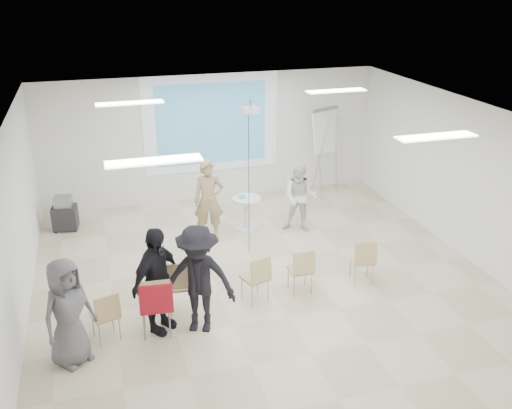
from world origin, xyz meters
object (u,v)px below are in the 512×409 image
object	(u,v)px
player_right	(300,194)
chair_right_inner	(302,268)
av_cart	(65,214)
chair_left_inner	(181,282)
audience_outer	(67,306)
flipchart_easel	(325,131)
audience_mid	(198,273)
pedestal_table	(247,211)
audience_left	(156,273)
player_left	(209,195)
chair_far_left	(106,313)
chair_right_far	(364,258)
chair_left_mid	(155,302)
laptop	(181,282)
chair_center	(257,275)

from	to	relation	value
player_right	chair_right_inner	xyz separation A→B (m)	(-0.87, -2.43, -0.35)
chair_right_inner	av_cart	xyz separation A→B (m)	(-3.92, 3.89, -0.15)
chair_left_inner	av_cart	distance (m)	4.34
audience_outer	flipchart_easel	bearing A→B (deg)	3.65
audience_mid	pedestal_table	bearing A→B (deg)	86.59
pedestal_table	flipchart_easel	size ratio (longest dim) A/B	0.35
audience_left	pedestal_table	bearing A→B (deg)	11.66
player_left	flipchart_easel	distance (m)	3.80
player_left	chair_far_left	xyz separation A→B (m)	(-2.21, -3.06, -0.48)
chair_right_inner	player_right	bearing A→B (deg)	71.11
chair_right_far	audience_outer	xyz separation A→B (m)	(-4.91, -0.83, 0.40)
audience_left	av_cart	size ratio (longest dim) A/B	2.61
chair_left_inner	chair_right_far	bearing A→B (deg)	6.47
audience_left	chair_left_mid	bearing A→B (deg)	-153.73
player_right	chair_right_far	world-z (taller)	player_right
chair_far_left	chair_right_far	bearing A→B (deg)	-10.75
player_left	laptop	world-z (taller)	player_left
laptop	audience_mid	size ratio (longest dim) A/B	0.18
audience_left	flipchart_easel	xyz separation A→B (m)	(4.72, 4.81, 0.59)
audience_left	audience_outer	size ratio (longest dim) A/B	1.09
chair_left_mid	audience_outer	xyz separation A→B (m)	(-1.22, -0.28, 0.31)
chair_left_mid	chair_right_inner	bearing A→B (deg)	17.02
chair_right_inner	audience_left	distance (m)	2.56
player_right	laptop	bearing A→B (deg)	-113.30
chair_right_far	flipchart_easel	bearing A→B (deg)	87.31
audience_outer	laptop	bearing A→B (deg)	-9.73
chair_left_mid	chair_right_far	bearing A→B (deg)	13.43
chair_right_far	player_right	bearing A→B (deg)	107.77
pedestal_table	chair_far_left	size ratio (longest dim) A/B	0.94
pedestal_table	player_right	distance (m)	1.20
audience_mid	chair_right_far	bearing A→B (deg)	33.82
chair_left_mid	flipchart_easel	world-z (taller)	flipchart_easel
player_left	audience_left	world-z (taller)	audience_left
audience_left	audience_outer	distance (m)	1.35
player_right	chair_center	bearing A→B (deg)	-96.12
laptop	av_cart	xyz separation A→B (m)	(-1.86, 3.82, -0.16)
chair_left_inner	flipchart_easel	size ratio (longest dim) A/B	0.45
player_right	chair_right_far	distance (m)	2.46
player_right	chair_left_inner	size ratio (longest dim) A/B	1.76
pedestal_table	chair_left_mid	world-z (taller)	chair_left_mid
chair_right_inner	flipchart_easel	world-z (taller)	flipchart_easel
player_right	audience_outer	world-z (taller)	audience_outer
chair_left_inner	chair_center	bearing A→B (deg)	4.62
chair_center	flipchart_easel	world-z (taller)	flipchart_easel
chair_far_left	flipchart_easel	distance (m)	7.42
chair_right_inner	chair_right_far	size ratio (longest dim) A/B	0.99
pedestal_table	audience_mid	world-z (taller)	audience_mid
audience_outer	av_cart	bearing A→B (deg)	54.53
player_left	audience_mid	world-z (taller)	audience_mid
laptop	chair_center	bearing A→B (deg)	179.99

